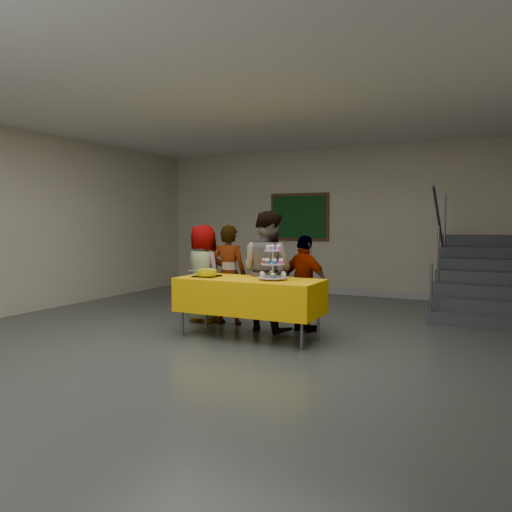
{
  "coord_description": "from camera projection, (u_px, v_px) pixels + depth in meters",
  "views": [
    {
      "loc": [
        3.0,
        -4.94,
        1.51
      ],
      "look_at": [
        0.1,
        0.95,
        1.05
      ],
      "focal_mm": 35.0,
      "sensor_mm": 36.0,
      "label": 1
    }
  ],
  "objects": [
    {
      "name": "noticeboard",
      "position": [
        299.0,
        217.0,
        10.56
      ],
      "size": [
        1.3,
        0.05,
        1.0
      ],
      "color": "#472B16",
      "rests_on": "ground"
    },
    {
      "name": "room_shell",
      "position": [
        213.0,
        167.0,
        5.72
      ],
      "size": [
        10.0,
        10.04,
        3.02
      ],
      "color": "#4C514C",
      "rests_on": "ground"
    },
    {
      "name": "bear_cake",
      "position": [
        207.0,
        272.0,
        6.64
      ],
      "size": [
        0.32,
        0.36,
        0.12
      ],
      "color": "black",
      "rests_on": "bake_table"
    },
    {
      "name": "schoolchild_c",
      "position": [
        267.0,
        271.0,
        6.86
      ],
      "size": [
        0.93,
        0.8,
        1.65
      ],
      "primitive_type": "imported",
      "rotation": [
        0.0,
        0.0,
        2.89
      ],
      "color": "#5B5C65",
      "rests_on": "ground"
    },
    {
      "name": "cupcake_stand",
      "position": [
        273.0,
        266.0,
        6.28
      ],
      "size": [
        0.38,
        0.38,
        0.44
      ],
      "color": "silver",
      "rests_on": "bake_table"
    },
    {
      "name": "schoolchild_b",
      "position": [
        229.0,
        275.0,
        7.29
      ],
      "size": [
        0.58,
        0.42,
        1.46
      ],
      "primitive_type": "imported",
      "rotation": [
        0.0,
        0.0,
        3.29
      ],
      "color": "slate",
      "rests_on": "ground"
    },
    {
      "name": "bake_table",
      "position": [
        249.0,
        295.0,
        6.44
      ],
      "size": [
        1.88,
        0.78,
        0.77
      ],
      "color": "#595960",
      "rests_on": "ground"
    },
    {
      "name": "schoolchild_a",
      "position": [
        203.0,
        273.0,
        7.47
      ],
      "size": [
        0.82,
        0.67,
        1.46
      ],
      "primitive_type": "imported",
      "rotation": [
        0.0,
        0.0,
        2.81
      ],
      "color": "slate",
      "rests_on": "ground"
    },
    {
      "name": "schoolchild_d",
      "position": [
        305.0,
        284.0,
        6.79
      ],
      "size": [
        0.84,
        0.55,
        1.32
      ],
      "primitive_type": "imported",
      "rotation": [
        0.0,
        0.0,
        2.83
      ],
      "color": "slate",
      "rests_on": "ground"
    },
    {
      "name": "staircase",
      "position": [
        480.0,
        282.0,
        8.32
      ],
      "size": [
        1.3,
        2.4,
        2.04
      ],
      "color": "#424447",
      "rests_on": "ground"
    }
  ]
}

